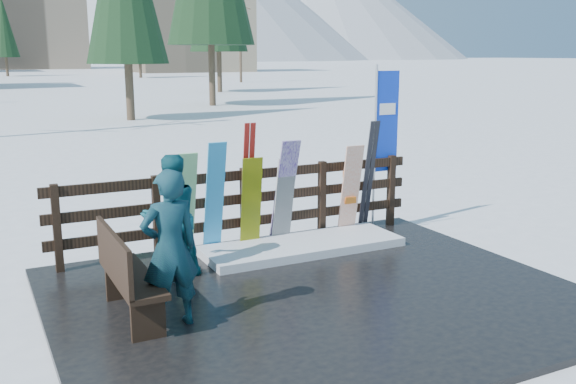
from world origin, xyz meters
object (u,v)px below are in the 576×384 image
snowboard_2 (251,204)px  snowboard_4 (284,201)px  rental_flag (384,128)px  snowboard_0 (215,198)px  snowboard_3 (284,192)px  person_back (171,216)px  snowboard_5 (350,190)px  person_front (170,249)px  bench (125,273)px  snowboard_1 (186,206)px

snowboard_2 → snowboard_4: (0.52, 0.00, -0.02)m
rental_flag → snowboard_0: bearing=-174.8°
snowboard_3 → person_back: bearing=-162.0°
snowboard_0 → snowboard_4: snowboard_0 is taller
snowboard_4 → snowboard_5: 1.14m
snowboard_4 → rental_flag: size_ratio=0.51×
snowboard_2 → person_front: person_front is taller
snowboard_0 → snowboard_3: bearing=-0.0°
bench → snowboard_4: size_ratio=1.13×
snowboard_2 → snowboard_3: (0.53, 0.00, 0.12)m
snowboard_0 → rental_flag: rental_flag is taller
snowboard_5 → rental_flag: rental_flag is taller
snowboard_4 → snowboard_5: (1.14, -0.00, 0.05)m
snowboard_4 → person_front: person_front is taller
person_back → snowboard_2: bearing=-160.7°
snowboard_3 → rental_flag: (1.91, 0.27, 0.82)m
snowboard_1 → snowboard_2: (0.97, -0.00, -0.07)m
person_front → rental_flag: bearing=-154.2°
bench → snowboard_2: (2.18, 1.70, 0.16)m
snowboard_3 → snowboard_4: 0.13m
snowboard_4 → snowboard_1: bearing=-180.0°
snowboard_3 → person_front: person_front is taller
bench → person_back: (0.83, 1.09, 0.26)m
snowboard_4 → rental_flag: (1.92, 0.27, 0.95)m
rental_flag → person_front: (-4.25, -2.34, -0.78)m
snowboard_0 → snowboard_3: size_ratio=1.00×
person_front → snowboard_5: bearing=-152.2°
snowboard_4 → person_back: person_back is taller
snowboard_0 → snowboard_4: (1.07, 0.00, -0.15)m
rental_flag → person_front: size_ratio=1.57×
bench → snowboard_2: 2.77m
bench → snowboard_0: 2.37m
snowboard_0 → snowboard_1: size_ratio=1.07×
snowboard_1 → person_front: (-0.83, -2.07, 0.08)m
snowboard_0 → snowboard_2: (0.55, -0.00, -0.13)m
bench → snowboard_1: size_ratio=0.98×
snowboard_3 → person_back: snowboard_3 is taller
bench → rental_flag: 5.15m
snowboard_1 → snowboard_3: (1.50, -0.00, 0.04)m
snowboard_5 → person_back: bearing=-168.5°
snowboard_4 → snowboard_0: bearing=-180.0°
person_front → snowboard_0: bearing=-124.2°
snowboard_0 → person_front: person_front is taller
snowboard_4 → rental_flag: bearing=8.0°
snowboard_1 → person_back: bearing=-122.0°
snowboard_1 → snowboard_3: snowboard_3 is taller
snowboard_1 → snowboard_5: bearing=0.0°
snowboard_4 → person_back: (-1.87, -0.61, 0.13)m
snowboard_3 → snowboard_1: bearing=180.0°
bench → person_back: 1.39m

